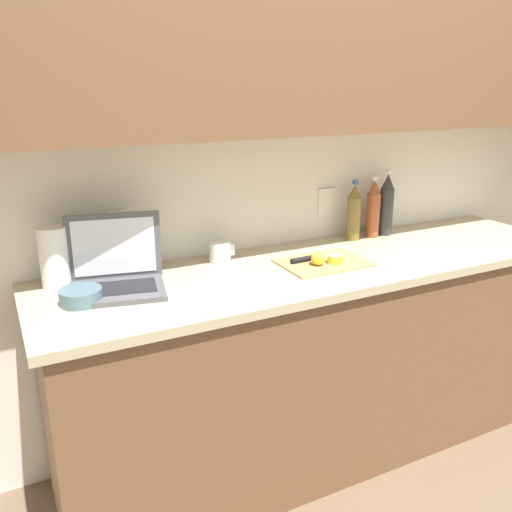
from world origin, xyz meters
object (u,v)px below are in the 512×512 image
at_px(lemon_half_cut, 335,259).
at_px(bowl_white, 81,296).
at_px(bottle_water_clear, 354,213).
at_px(bottle_oil_tall, 373,209).
at_px(measuring_cup, 220,252).
at_px(laptop, 116,272).
at_px(paper_towel_roll, 54,258).
at_px(bottle_green_soda, 386,205).
at_px(lemon_whole_beside, 318,258).
at_px(cutting_board, 323,263).
at_px(knife, 308,259).

bearing_deg(lemon_half_cut, bowl_white, 177.01).
xyz_separation_m(bottle_water_clear, bowl_white, (-1.29, -0.22, -0.10)).
height_order(bottle_oil_tall, measuring_cup, bottle_oil_tall).
height_order(laptop, paper_towel_roll, laptop).
distance_m(bottle_green_soda, measuring_cup, 0.90).
relative_size(lemon_whole_beside, bottle_oil_tall, 0.20).
height_order(laptop, cutting_board, laptop).
height_order(bottle_water_clear, bowl_white, bottle_water_clear).
bearing_deg(bottle_water_clear, knife, -151.47).
bearing_deg(bottle_oil_tall, paper_towel_roll, -179.06).
bearing_deg(laptop, cutting_board, 4.61).
bearing_deg(paper_towel_roll, cutting_board, -11.91).
bearing_deg(measuring_cup, knife, -28.18).
height_order(measuring_cup, bowl_white, measuring_cup).
bearing_deg(paper_towel_roll, laptop, -30.33).
xyz_separation_m(knife, measuring_cup, (-0.32, 0.17, 0.03)).
bearing_deg(bottle_water_clear, lemon_whole_beside, -144.12).
xyz_separation_m(bottle_green_soda, bowl_white, (-1.49, -0.22, -0.12)).
relative_size(lemon_half_cut, bottle_green_soda, 0.20).
height_order(bottle_green_soda, bottle_water_clear, bottle_green_soda).
bearing_deg(bottle_oil_tall, laptop, -173.79).
bearing_deg(bowl_white, lemon_whole_beside, -2.67).
bearing_deg(measuring_cup, lemon_whole_beside, -35.54).
height_order(knife, lemon_half_cut, lemon_half_cut).
distance_m(lemon_whole_beside, bottle_water_clear, 0.46).
distance_m(knife, bottle_water_clear, 0.44).
relative_size(bottle_water_clear, measuring_cup, 2.57).
xyz_separation_m(bowl_white, paper_towel_roll, (-0.05, 0.20, 0.09)).
bearing_deg(bottle_water_clear, bottle_green_soda, 0.00).
height_order(cutting_board, bowl_white, bowl_white).
height_order(lemon_half_cut, lemon_whole_beside, lemon_whole_beside).
relative_size(laptop, knife, 1.49).
bearing_deg(measuring_cup, bottle_water_clear, 2.35).
bearing_deg(bottle_green_soda, lemon_half_cut, -150.38).
distance_m(knife, paper_towel_roll, 0.99).
distance_m(bottle_green_soda, bowl_white, 1.51).
bearing_deg(bottle_oil_tall, lemon_whole_beside, -151.15).
height_order(knife, bottle_green_soda, bottle_green_soda).
bearing_deg(bowl_white, cutting_board, -1.06).
bearing_deg(laptop, measuring_cup, 25.14).
height_order(laptop, lemon_whole_beside, laptop).
relative_size(bowl_white, paper_towel_roll, 0.63).
xyz_separation_m(lemon_half_cut, bottle_oil_tall, (0.40, 0.27, 0.11)).
height_order(laptop, bowl_white, laptop).
xyz_separation_m(lemon_whole_beside, bottle_water_clear, (0.37, 0.26, 0.09)).
xyz_separation_m(cutting_board, paper_towel_roll, (-1.02, 0.22, 0.11)).
bearing_deg(lemon_half_cut, paper_towel_roll, 166.67).
relative_size(knife, paper_towel_roll, 1.12).
relative_size(cutting_board, knife, 1.42).
height_order(cutting_board, bottle_oil_tall, bottle_oil_tall).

